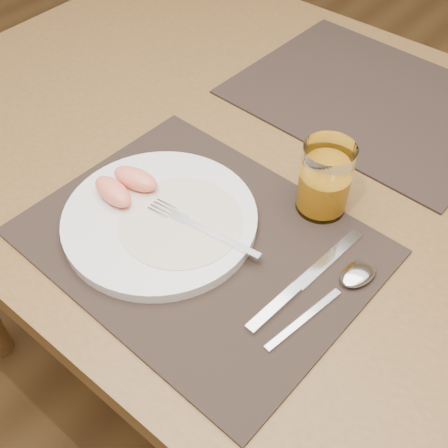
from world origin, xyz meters
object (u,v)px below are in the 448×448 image
placemat_near (200,241)px  plate (160,219)px  placemat_far (371,99)px  juice_glass (325,182)px  fork (194,224)px  knife (298,287)px  spoon (350,280)px  table (296,202)px

placemat_near → plate: (-0.06, -0.01, 0.01)m
placemat_far → juice_glass: juice_glass is taller
placemat_near → fork: (-0.01, 0.00, 0.02)m
placemat_near → juice_glass: size_ratio=4.15×
plate → knife: 0.21m
plate → juice_glass: 0.23m
placemat_far → plate: 0.46m
knife → spoon: spoon is taller
fork → knife: fork is taller
table → juice_glass: size_ratio=12.92×
plate → knife: size_ratio=1.22×
placemat_far → plate: plate is taller
spoon → fork: bearing=-163.1°
table → spoon: (0.18, -0.15, 0.09)m
placemat_near → placemat_far: bearing=88.2°
table → spoon: spoon is taller
fork → placemat_near: bearing=-18.3°
juice_glass → placemat_far: bearing=105.3°
knife → spoon: bearing=46.5°
table → knife: 0.26m
juice_glass → plate: bearing=-132.1°
placemat_far → knife: knife is taller
table → fork: bearing=-97.8°
placemat_far → juice_glass: size_ratio=4.15×
table → knife: bearing=-56.7°
placemat_near → placemat_far: same height
placemat_far → juice_glass: bearing=-74.7°
plate → fork: (0.05, 0.02, 0.01)m
placemat_far → fork: size_ratio=2.57×
placemat_far → knife: 0.44m
table → placemat_far: bearing=90.4°
juice_glass → fork: bearing=-124.2°
plate → juice_glass: size_ratio=2.49×
knife → juice_glass: bearing=112.2°
table → placemat_far: 0.24m
table → placemat_near: bearing=-94.0°
placemat_near → plate: 0.06m
fork → juice_glass: bearing=55.8°
placemat_near → juice_glass: 0.19m
placemat_near → placemat_far: (0.01, 0.44, 0.00)m
table → juice_glass: juice_glass is taller
placemat_near → plate: bearing=-169.6°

